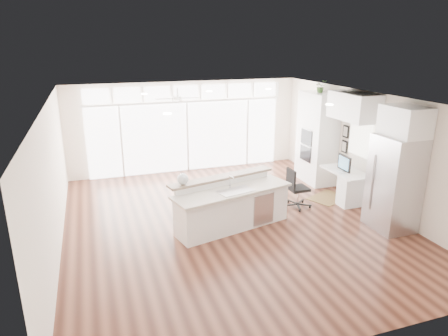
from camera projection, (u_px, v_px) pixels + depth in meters
name	position (u px, v px, depth m)	size (l,w,h in m)	color
floor	(231.00, 222.00, 8.83)	(7.00, 8.00, 0.02)	#3B1B12
ceiling	(232.00, 99.00, 8.01)	(7.00, 8.00, 0.02)	white
wall_back	(186.00, 127.00, 12.03)	(7.00, 0.04, 2.70)	white
wall_front	(343.00, 255.00, 4.81)	(7.00, 0.04, 2.70)	white
wall_left	(53.00, 181.00, 7.35)	(0.04, 8.00, 2.70)	white
wall_right	(369.00, 150.00, 9.49)	(0.04, 8.00, 2.70)	white
glass_wall	(187.00, 137.00, 12.07)	(5.80, 0.06, 2.08)	white
transom_row	(186.00, 93.00, 11.66)	(5.90, 0.06, 0.40)	white
desk_window	(361.00, 139.00, 9.69)	(0.04, 0.85, 0.85)	white
ceiling_fan	(177.00, 94.00, 10.45)	(1.16, 1.16, 0.32)	white
recessed_lights	(228.00, 99.00, 8.20)	(3.40, 3.00, 0.02)	white
oven_cabinet	(317.00, 138.00, 11.05)	(0.64, 1.20, 2.50)	white
desk_nook	(345.00, 185.00, 9.94)	(0.72, 1.30, 0.76)	white
upper_cabinets	(354.00, 106.00, 9.36)	(0.64, 1.30, 0.64)	white
refrigerator	(394.00, 183.00, 8.26)	(0.76, 0.90, 2.00)	#B9BABE
fridge_cabinet	(405.00, 121.00, 7.89)	(0.64, 0.90, 0.60)	white
framed_photos	(345.00, 139.00, 10.30)	(0.06, 0.22, 0.80)	black
kitchen_island	(233.00, 205.00, 8.42)	(2.60, 0.98, 1.03)	white
rug	(328.00, 198.00, 10.16)	(0.97, 0.70, 0.01)	#3E2A13
office_chair	(298.00, 188.00, 9.47)	(0.50, 0.46, 0.96)	black
fishbowl	(183.00, 179.00, 8.06)	(0.23, 0.23, 0.23)	silver
monitor	(344.00, 163.00, 9.74)	(0.09, 0.51, 0.43)	black
keyboard	(338.00, 172.00, 9.75)	(0.12, 0.32, 0.02)	silver
potted_plant	(321.00, 88.00, 10.63)	(0.30, 0.33, 0.26)	#385F28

